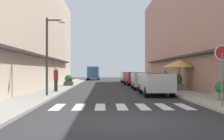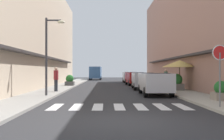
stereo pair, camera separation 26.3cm
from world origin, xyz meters
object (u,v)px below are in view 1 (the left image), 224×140
planter_midblock (176,82)px  parked_car_distant (128,76)px  parked_car_near (155,81)px  parked_car_mid (143,79)px  planter_far (69,81)px  delivery_van (94,72)px  cafe_umbrella (179,64)px  pedestrian_walking_far (165,78)px  planter_corner (222,91)px  parked_car_far (134,77)px  street_lamp (50,47)px  pedestrian_walking_near (56,79)px  round_street_sign (222,59)px

planter_midblock → parked_car_distant: bearing=98.4°
parked_car_near → parked_car_mid: same height
planter_far → delivery_van: bearing=84.8°
cafe_umbrella → pedestrian_walking_far: size_ratio=1.69×
parked_car_near → parked_car_distant: size_ratio=1.04×
cafe_umbrella → planter_corner: bearing=-89.5°
parked_car_far → cafe_umbrella: 9.22m
street_lamp → planter_corner: (9.33, -2.91, -2.50)m
pedestrian_walking_far → pedestrian_walking_near: bearing=178.1°
planter_corner → planter_far: 16.83m
parked_car_distant → round_street_sign: bearing=-86.5°
parked_car_near → delivery_van: (-5.13, 30.04, 0.48)m
cafe_umbrella → planter_corner: 7.54m
delivery_van → planter_far: delivery_van is taller
parked_car_far → planter_far: size_ratio=4.12×
planter_midblock → parked_car_mid: bearing=133.4°
parked_car_mid → cafe_umbrella: cafe_umbrella is taller
round_street_sign → parked_car_near: bearing=103.2°
parked_car_mid → parked_car_distant: size_ratio=0.93×
pedestrian_walking_near → pedestrian_walking_far: bearing=94.5°
planter_midblock → parked_car_far: bearing=104.3°
parked_car_near → street_lamp: 7.12m
planter_corner → planter_far: bearing=124.9°
planter_far → round_street_sign: bearing=-62.4°
pedestrian_walking_far → parked_car_far: bearing=83.1°
round_street_sign → planter_corner: 3.08m
parked_car_mid → planter_far: size_ratio=3.66×
planter_midblock → planter_far: bearing=144.5°
planter_midblock → pedestrian_walking_far: (-0.09, 3.25, 0.27)m
parked_car_far → pedestrian_walking_near: bearing=-124.3°
planter_corner → pedestrian_walking_near: (-9.53, 6.01, 0.49)m
round_street_sign → planter_midblock: 9.76m
parked_car_far → pedestrian_walking_near: size_ratio=2.54×
delivery_van → pedestrian_walking_far: size_ratio=3.30×
parked_car_near → street_lamp: size_ratio=0.93×
pedestrian_walking_near → planter_corner: bearing=36.2°
cafe_umbrella → parked_car_far: bearing=106.4°
round_street_sign → planter_corner: round_street_sign is taller
parked_car_mid → planter_corner: size_ratio=4.02×
parked_car_far → parked_car_distant: size_ratio=1.05×
parked_car_distant → delivery_van: 12.55m
round_street_sign → pedestrian_walking_far: 12.95m
parked_car_mid → parked_car_far: size_ratio=0.89×
parked_car_far → planter_corner: bearing=-80.7°
delivery_van → round_street_sign: bearing=-79.7°
parked_car_distant → planter_far: size_ratio=3.93×
pedestrian_walking_near → parked_car_near: bearing=52.6°
planter_midblock → planter_far: 11.38m
delivery_van → cafe_umbrella: size_ratio=1.95×
planter_midblock → cafe_umbrella: bearing=29.7°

